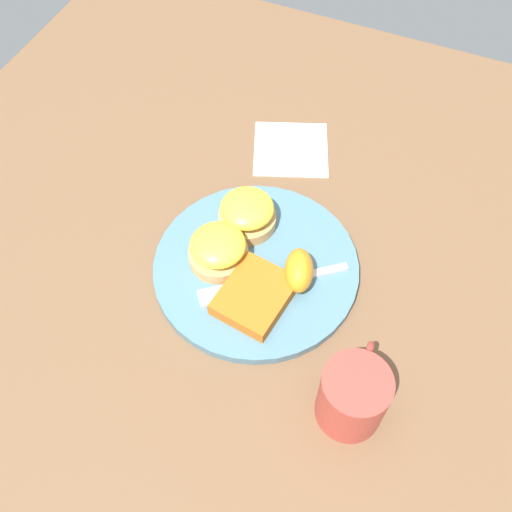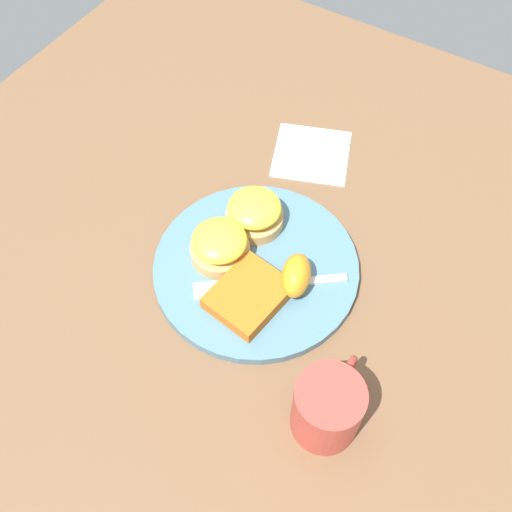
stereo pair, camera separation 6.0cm
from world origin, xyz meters
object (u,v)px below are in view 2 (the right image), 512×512
fork (260,286)px  cup (328,408)px  sandwich_benedict_left (254,212)px  orange_wedge (296,276)px  sandwich_benedict_right (220,245)px  hashbrown_patty (249,295)px

fork → cup: (-0.11, -0.15, 0.03)m
sandwich_benedict_left → fork: size_ratio=0.47×
sandwich_benedict_left → orange_wedge: size_ratio=1.29×
sandwich_benedict_right → cup: bearing=-118.9°
hashbrown_patty → cup: 0.17m
sandwich_benedict_left → fork: (-0.08, -0.06, -0.02)m
sandwich_benedict_left → fork: sandwich_benedict_left is taller
sandwich_benedict_right → cup: 0.25m
hashbrown_patty → fork: 0.02m
cup → sandwich_benedict_right: bearing=61.1°
sandwich_benedict_left → cup: cup is taller
sandwich_benedict_left → sandwich_benedict_right: same height
sandwich_benedict_left → hashbrown_patty: (-0.10, -0.06, -0.01)m
orange_wedge → fork: orange_wedge is taller
sandwich_benedict_right → orange_wedge: sandwich_benedict_right is taller
sandwich_benedict_left → hashbrown_patty: bearing=-151.8°
sandwich_benedict_right → fork: size_ratio=0.47×
orange_wedge → fork: size_ratio=0.37×
sandwich_benedict_left → fork: bearing=-144.4°
sandwich_benedict_left → sandwich_benedict_right: size_ratio=1.00×
sandwich_benedict_right → hashbrown_patty: 0.08m
orange_wedge → fork: (-0.03, 0.04, -0.02)m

